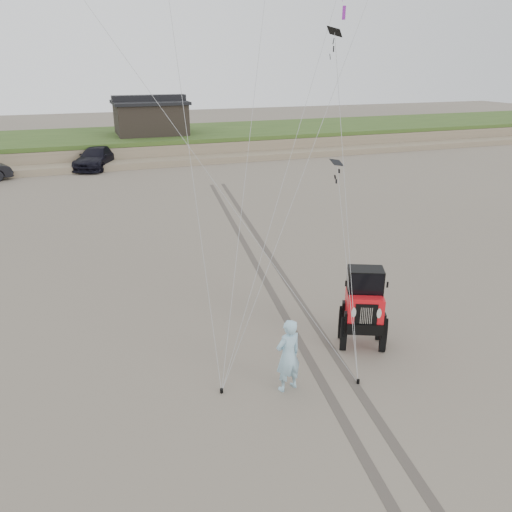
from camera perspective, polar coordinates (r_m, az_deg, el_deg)
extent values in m
plane|color=#6B6054|center=(13.11, 5.92, -15.07)|extent=(160.00, 160.00, 0.00)
cube|color=#7A6B54|center=(48.19, -14.33, 12.21)|extent=(160.00, 12.00, 1.40)
cube|color=#2D4719|center=(48.07, -14.42, 13.21)|extent=(160.00, 12.00, 0.35)
cube|color=#7A6B54|center=(41.88, -13.25, 10.39)|extent=(160.00, 3.50, 0.50)
cube|color=black|center=(47.16, -11.96, 15.07)|extent=(6.00, 5.00, 2.60)
cube|color=black|center=(47.04, -12.10, 16.79)|extent=(6.40, 5.40, 0.25)
cube|color=black|center=(47.01, -12.13, 17.25)|extent=(6.40, 1.20, 0.50)
imported|color=black|center=(41.57, -17.74, 10.66)|extent=(4.40, 6.00, 1.62)
imported|color=#94D5E5|center=(12.59, 3.69, -11.26)|extent=(0.80, 0.62, 1.96)
cube|color=black|center=(15.35, 8.97, 24.01)|extent=(0.37, 0.54, 0.32)
cube|color=black|center=(15.08, 9.21, 10.51)|extent=(0.45, 0.37, 0.24)
cylinder|color=black|center=(12.97, -3.96, -15.11)|extent=(0.08, 0.08, 0.12)
cylinder|color=black|center=(13.52, 11.59, -13.88)|extent=(0.08, 0.08, 0.12)
cube|color=#4C443D|center=(20.12, 0.23, -1.37)|extent=(4.42, 29.74, 0.01)
cube|color=#4C443D|center=(20.38, 2.34, -1.07)|extent=(4.42, 29.74, 0.01)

